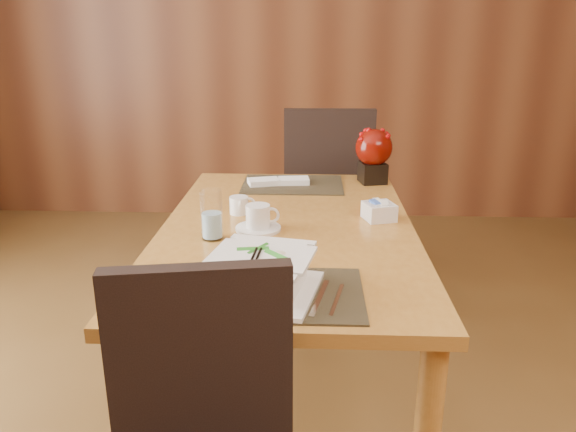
{
  "coord_description": "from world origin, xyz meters",
  "views": [
    {
      "loc": [
        0.08,
        -1.3,
        1.42
      ],
      "look_at": [
        0.01,
        0.35,
        0.87
      ],
      "focal_mm": 35.0,
      "sensor_mm": 36.0,
      "label": 1
    }
  ],
  "objects_px": {
    "dining_table": "(288,251)",
    "bread_plate": "(140,292)",
    "creamer_jug": "(239,205)",
    "far_chair": "(327,189)",
    "soup_setting": "(262,275)",
    "water_glass": "(212,215)",
    "coffee_cup": "(258,219)",
    "sugar_caddy": "(379,211)",
    "berry_decor": "(374,153)"
  },
  "relations": [
    {
      "from": "dining_table",
      "to": "bread_plate",
      "type": "distance_m",
      "value": 0.68
    },
    {
      "from": "creamer_jug",
      "to": "far_chair",
      "type": "height_order",
      "value": "far_chair"
    },
    {
      "from": "soup_setting",
      "to": "creamer_jug",
      "type": "xyz_separation_m",
      "value": [
        -0.15,
        0.68,
        -0.02
      ]
    },
    {
      "from": "soup_setting",
      "to": "far_chair",
      "type": "bearing_deg",
      "value": 94.11
    },
    {
      "from": "far_chair",
      "to": "water_glass",
      "type": "bearing_deg",
      "value": 69.82
    },
    {
      "from": "coffee_cup",
      "to": "water_glass",
      "type": "height_order",
      "value": "water_glass"
    },
    {
      "from": "water_glass",
      "to": "creamer_jug",
      "type": "xyz_separation_m",
      "value": [
        0.06,
        0.27,
        -0.05
      ]
    },
    {
      "from": "water_glass",
      "to": "far_chair",
      "type": "bearing_deg",
      "value": 70.87
    },
    {
      "from": "sugar_caddy",
      "to": "bread_plate",
      "type": "relative_size",
      "value": 0.75
    },
    {
      "from": "sugar_caddy",
      "to": "bread_plate",
      "type": "bearing_deg",
      "value": -137.6
    },
    {
      "from": "soup_setting",
      "to": "bread_plate",
      "type": "height_order",
      "value": "soup_setting"
    },
    {
      "from": "soup_setting",
      "to": "sugar_caddy",
      "type": "relative_size",
      "value": 3.22
    },
    {
      "from": "creamer_jug",
      "to": "berry_decor",
      "type": "height_order",
      "value": "berry_decor"
    },
    {
      "from": "dining_table",
      "to": "creamer_jug",
      "type": "bearing_deg",
      "value": 145.48
    },
    {
      "from": "water_glass",
      "to": "sugar_caddy",
      "type": "height_order",
      "value": "water_glass"
    },
    {
      "from": "berry_decor",
      "to": "far_chair",
      "type": "height_order",
      "value": "far_chair"
    },
    {
      "from": "soup_setting",
      "to": "coffee_cup",
      "type": "height_order",
      "value": "soup_setting"
    },
    {
      "from": "creamer_jug",
      "to": "bread_plate",
      "type": "distance_m",
      "value": 0.72
    },
    {
      "from": "water_glass",
      "to": "sugar_caddy",
      "type": "distance_m",
      "value": 0.63
    },
    {
      "from": "coffee_cup",
      "to": "far_chair",
      "type": "relative_size",
      "value": 0.15
    },
    {
      "from": "sugar_caddy",
      "to": "creamer_jug",
      "type": "bearing_deg",
      "value": 174.77
    },
    {
      "from": "coffee_cup",
      "to": "sugar_caddy",
      "type": "relative_size",
      "value": 1.54
    },
    {
      "from": "creamer_jug",
      "to": "dining_table",
      "type": "bearing_deg",
      "value": -50.78
    },
    {
      "from": "water_glass",
      "to": "bread_plate",
      "type": "height_order",
      "value": "water_glass"
    },
    {
      "from": "soup_setting",
      "to": "creamer_jug",
      "type": "bearing_deg",
      "value": 113.84
    },
    {
      "from": "bread_plate",
      "to": "soup_setting",
      "type": "bearing_deg",
      "value": 1.88
    },
    {
      "from": "soup_setting",
      "to": "creamer_jug",
      "type": "relative_size",
      "value": 3.63
    },
    {
      "from": "water_glass",
      "to": "bread_plate",
      "type": "xyz_separation_m",
      "value": [
        -0.12,
        -0.42,
        -0.08
      ]
    },
    {
      "from": "dining_table",
      "to": "far_chair",
      "type": "xyz_separation_m",
      "value": [
        0.17,
        1.07,
        -0.07
      ]
    },
    {
      "from": "soup_setting",
      "to": "sugar_caddy",
      "type": "height_order",
      "value": "soup_setting"
    },
    {
      "from": "water_glass",
      "to": "berry_decor",
      "type": "relative_size",
      "value": 0.68
    },
    {
      "from": "soup_setting",
      "to": "water_glass",
      "type": "relative_size",
      "value": 1.98
    },
    {
      "from": "coffee_cup",
      "to": "creamer_jug",
      "type": "distance_m",
      "value": 0.2
    },
    {
      "from": "berry_decor",
      "to": "sugar_caddy",
      "type": "bearing_deg",
      "value": -93.13
    },
    {
      "from": "water_glass",
      "to": "creamer_jug",
      "type": "height_order",
      "value": "water_glass"
    },
    {
      "from": "soup_setting",
      "to": "berry_decor",
      "type": "height_order",
      "value": "berry_decor"
    },
    {
      "from": "dining_table",
      "to": "sugar_caddy",
      "type": "relative_size",
      "value": 14.46
    },
    {
      "from": "water_glass",
      "to": "bread_plate",
      "type": "relative_size",
      "value": 1.22
    },
    {
      "from": "coffee_cup",
      "to": "berry_decor",
      "type": "height_order",
      "value": "berry_decor"
    },
    {
      "from": "bread_plate",
      "to": "far_chair",
      "type": "relative_size",
      "value": 0.13
    },
    {
      "from": "berry_decor",
      "to": "bread_plate",
      "type": "height_order",
      "value": "berry_decor"
    },
    {
      "from": "soup_setting",
      "to": "creamer_jug",
      "type": "distance_m",
      "value": 0.7
    },
    {
      "from": "creamer_jug",
      "to": "berry_decor",
      "type": "relative_size",
      "value": 0.37
    },
    {
      "from": "creamer_jug",
      "to": "berry_decor",
      "type": "xyz_separation_m",
      "value": [
        0.55,
        0.48,
        0.11
      ]
    },
    {
      "from": "bread_plate",
      "to": "far_chair",
      "type": "distance_m",
      "value": 1.72
    },
    {
      "from": "coffee_cup",
      "to": "sugar_caddy",
      "type": "bearing_deg",
      "value": 16.73
    },
    {
      "from": "creamer_jug",
      "to": "coffee_cup",
      "type": "bearing_deg",
      "value": -79.72
    },
    {
      "from": "sugar_caddy",
      "to": "bread_plate",
      "type": "xyz_separation_m",
      "value": [
        -0.71,
        -0.64,
        -0.03
      ]
    },
    {
      "from": "dining_table",
      "to": "soup_setting",
      "type": "bearing_deg",
      "value": -94.68
    },
    {
      "from": "coffee_cup",
      "to": "bread_plate",
      "type": "height_order",
      "value": "coffee_cup"
    }
  ]
}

